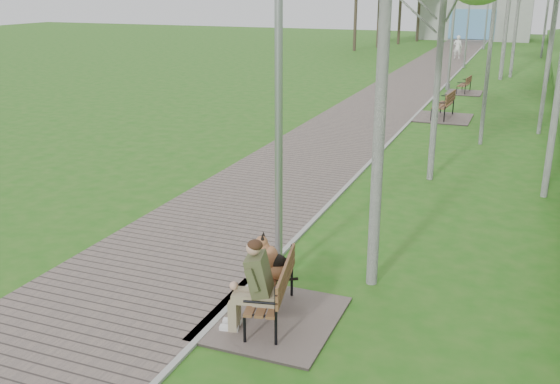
{
  "coord_description": "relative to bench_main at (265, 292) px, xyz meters",
  "views": [
    {
      "loc": [
        3.93,
        -12.02,
        4.77
      ],
      "look_at": [
        -0.11,
        -1.88,
        1.16
      ],
      "focal_mm": 40.0,
      "sensor_mm": 36.0,
      "label": 1
    }
  ],
  "objects": [
    {
      "name": "lamp_post_far",
      "position": [
        -0.4,
        45.3,
        2.09
      ],
      "size": [
        0.21,
        0.21,
        5.48
      ],
      "color": "#979A9F",
      "rests_on": "ground"
    },
    {
      "name": "lamp_post_second",
      "position": [
        -0.36,
        23.4,
        2.13
      ],
      "size": [
        0.21,
        0.21,
        5.55
      ],
      "color": "#979A9F",
      "rests_on": "ground"
    },
    {
      "name": "ground",
      "position": [
        -0.65,
        4.41,
        -0.46
      ],
      "size": [
        120.0,
        120.0,
        0.0
      ],
      "primitive_type": "plane",
      "color": "#236415",
      "rests_on": "ground"
    },
    {
      "name": "building_north",
      "position": [
        -2.15,
        55.39,
        1.53
      ],
      "size": [
        10.0,
        5.2,
        4.0
      ],
      "color": "#9E9E99",
      "rests_on": "ground"
    },
    {
      "name": "pedestrian_far",
      "position": [
        -2.42,
        53.83,
        0.36
      ],
      "size": [
        0.87,
        0.72,
        1.64
      ],
      "primitive_type": "imported",
      "rotation": [
        0.0,
        0.0,
        3.27
      ],
      "color": "gray",
      "rests_on": "ground"
    },
    {
      "name": "kerb",
      "position": [
        -0.65,
        25.91,
        -0.44
      ],
      "size": [
        0.1,
        67.0,
        0.05
      ],
      "primitive_type": "cube",
      "color": "#999993",
      "rests_on": "ground"
    },
    {
      "name": "lamp_post_near",
      "position": [
        -0.36,
        1.44,
        2.11
      ],
      "size": [
        0.21,
        0.21,
        5.51
      ],
      "color": "#979A9F",
      "rests_on": "ground"
    },
    {
      "name": "walkway",
      "position": [
        -2.4,
        25.91,
        -0.44
      ],
      "size": [
        3.5,
        67.0,
        0.04
      ],
      "primitive_type": "cube",
      "color": "#655852",
      "rests_on": "ground"
    },
    {
      "name": "lamp_post_third",
      "position": [
        -0.57,
        32.54,
        1.68
      ],
      "size": [
        0.18,
        0.18,
        4.58
      ],
      "color": "#979A9F",
      "rests_on": "ground"
    },
    {
      "name": "bench_third",
      "position": [
        0.46,
        22.69,
        -0.29
      ],
      "size": [
        1.58,
        1.76,
        0.97
      ],
      "color": "#655852",
      "rests_on": "ground"
    },
    {
      "name": "pedestrian_near",
      "position": [
        -1.56,
        37.35,
        0.33
      ],
      "size": [
        0.58,
        0.38,
        1.59
      ],
      "primitive_type": "imported",
      "rotation": [
        0.0,
        0.0,
        3.14
      ],
      "color": "white",
      "rests_on": "ground"
    },
    {
      "name": "bench_second",
      "position": [
        0.35,
        16.32,
        -0.23
      ],
      "size": [
        2.05,
        2.27,
        1.26
      ],
      "color": "#655852",
      "rests_on": "ground"
    },
    {
      "name": "bench_main",
      "position": [
        0.0,
        0.0,
        0.0
      ],
      "size": [
        1.89,
        2.1,
        1.65
      ],
      "color": "#655852",
      "rests_on": "ground"
    }
  ]
}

